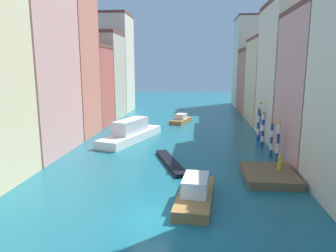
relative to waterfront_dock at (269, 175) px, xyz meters
The scene contains 22 objects.
ground_plane 18.89m from the waterfront_dock, 118.99° to the left, with size 154.00×154.00×0.00m, color #196070.
building_left_1 26.37m from the waterfront_dock, 165.90° to the left, with size 6.45×10.70×19.41m.
building_left_2 29.89m from the waterfront_dock, 147.44° to the left, with size 6.45×7.56×19.51m.
building_left_3 33.57m from the waterfront_dock, 136.44° to the left, with size 6.45×7.40×12.98m.
building_left_4 39.80m from the waterfront_dock, 127.72° to the left, with size 6.45×8.51×15.75m.
building_left_5 47.23m from the waterfront_dock, 121.17° to the left, with size 6.45×8.35×20.31m.
building_right_1 10.65m from the waterfront_dock, 44.31° to the left, with size 6.45×9.90×15.10m.
building_right_2 19.47m from the waterfront_dock, 71.31° to the left, with size 6.45×11.51×17.74m.
building_right_3 29.82m from the waterfront_dock, 78.87° to the left, with size 6.45×11.76×14.36m.
building_right_4 41.28m from the waterfront_dock, 82.11° to the left, with size 6.45×11.93×13.20m.
building_right_5 53.19m from the waterfront_dock, 83.84° to the left, with size 6.45×10.64×21.10m.
waterfront_dock is the anchor object (origin of this frame).
person_on_dock 1.44m from the waterfront_dock, 23.41° to the left, with size 0.36×0.36×1.58m.
mooring_pole_0 5.40m from the waterfront_dock, 69.83° to the left, with size 0.33×0.33×4.27m.
mooring_pole_1 7.40m from the waterfront_dock, 76.92° to the left, with size 0.32×0.32×3.85m.
mooring_pole_2 11.18m from the waterfront_dock, 82.26° to the left, with size 0.40×0.40×4.38m.
mooring_pole_3 14.14m from the waterfront_dock, 83.78° to the left, with size 0.34×0.34×4.47m.
mooring_pole_4 15.06m from the waterfront_dock, 82.92° to the left, with size 0.39×0.39×5.09m.
vaporetto_white 19.72m from the waterfront_dock, 139.28° to the left, with size 6.54×12.16×2.79m.
gondola_black 9.44m from the waterfront_dock, 160.04° to the left, with size 3.88×8.10×0.37m.
motorboat_0 8.16m from the waterfront_dock, 140.57° to the right, with size 2.97×6.99×1.86m.
motorboat_1 28.11m from the waterfront_dock, 109.01° to the left, with size 3.75×6.03×1.53m.
Camera 1 is at (2.95, -18.01, 9.50)m, focal length 32.98 mm.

